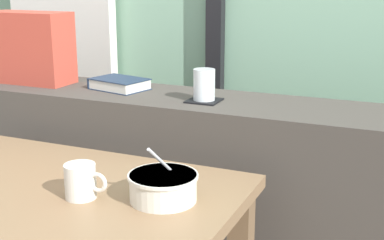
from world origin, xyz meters
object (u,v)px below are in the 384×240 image
(breakfast_table, at_px, (52,239))
(juice_glass, at_px, (204,86))
(ceramic_mug, at_px, (81,181))
(throw_pillow, at_px, (29,48))
(soup_bowl, at_px, (163,187))
(closed_book, at_px, (119,84))
(coaster_square, at_px, (204,101))

(breakfast_table, relative_size, juice_glass, 9.53)
(juice_glass, relative_size, ceramic_mug, 0.88)
(breakfast_table, xyz_separation_m, juice_glass, (0.20, 0.54, 0.32))
(juice_glass, height_order, throw_pillow, throw_pillow)
(soup_bowl, bearing_deg, closed_book, 129.48)
(breakfast_table, xyz_separation_m, ceramic_mug, (0.11, -0.00, 0.18))
(throw_pillow, distance_m, soup_bowl, 0.98)
(breakfast_table, height_order, ceramic_mug, ceramic_mug)
(juice_glass, xyz_separation_m, throw_pillow, (-0.71, 0.04, 0.08))
(breakfast_table, distance_m, ceramic_mug, 0.21)
(breakfast_table, xyz_separation_m, closed_book, (-0.14, 0.59, 0.29))
(coaster_square, distance_m, soup_bowl, 0.49)
(soup_bowl, xyz_separation_m, ceramic_mug, (-0.19, -0.07, 0.01))
(closed_book, bearing_deg, soup_bowl, -50.52)
(breakfast_table, height_order, juice_glass, juice_glass)
(juice_glass, relative_size, soup_bowl, 0.58)
(closed_book, relative_size, ceramic_mug, 1.89)
(coaster_square, xyz_separation_m, closed_book, (-0.35, 0.06, 0.02))
(closed_book, xyz_separation_m, soup_bowl, (0.44, -0.53, -0.12))
(coaster_square, height_order, juice_glass, juice_glass)
(throw_pillow, relative_size, soup_bowl, 1.87)
(coaster_square, height_order, throw_pillow, throw_pillow)
(coaster_square, xyz_separation_m, ceramic_mug, (-0.10, -0.54, -0.09))
(juice_glass, height_order, ceramic_mug, juice_glass)
(closed_book, bearing_deg, breakfast_table, -76.34)
(breakfast_table, bearing_deg, juice_glass, 69.32)
(ceramic_mug, bearing_deg, breakfast_table, 177.41)
(breakfast_table, relative_size, ceramic_mug, 8.35)
(throw_pillow, bearing_deg, soup_bowl, -32.34)
(coaster_square, bearing_deg, soup_bowl, -79.18)
(throw_pillow, height_order, ceramic_mug, throw_pillow)
(closed_book, bearing_deg, ceramic_mug, -67.31)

